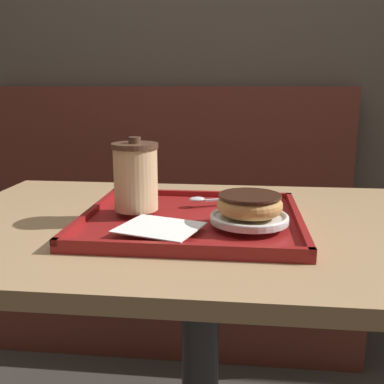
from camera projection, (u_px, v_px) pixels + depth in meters
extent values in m
cube|color=brown|center=(225.00, 37.00, 1.85)|extent=(8.00, 0.05, 2.40)
cube|color=brown|center=(164.00, 280.00, 1.84)|extent=(1.51, 0.44, 0.45)
cube|color=brown|center=(170.00, 153.00, 1.90)|extent=(1.51, 0.08, 0.55)
cube|color=tan|center=(201.00, 228.00, 0.90)|extent=(1.06, 0.68, 0.03)
cube|color=maroon|center=(192.00, 221.00, 0.87)|extent=(0.42, 0.37, 0.01)
cube|color=maroon|center=(180.00, 247.00, 0.70)|extent=(0.42, 0.01, 0.01)
cube|color=maroon|center=(200.00, 194.00, 1.05)|extent=(0.42, 0.01, 0.01)
cube|color=maroon|center=(91.00, 212.00, 0.89)|extent=(0.01, 0.37, 0.01)
cube|color=maroon|center=(298.00, 218.00, 0.85)|extent=(0.01, 0.37, 0.01)
cube|color=white|center=(159.00, 227.00, 0.77)|extent=(0.16, 0.15, 0.00)
cylinder|color=#E0B784|center=(136.00, 179.00, 0.88)|extent=(0.09, 0.09, 0.12)
cylinder|color=brown|center=(135.00, 146.00, 0.86)|extent=(0.09, 0.09, 0.01)
cylinder|color=brown|center=(135.00, 140.00, 0.86)|extent=(0.02, 0.02, 0.01)
cylinder|color=white|center=(249.00, 219.00, 0.81)|extent=(0.14, 0.14, 0.01)
torus|color=white|center=(249.00, 216.00, 0.81)|extent=(0.14, 0.14, 0.01)
torus|color=tan|center=(250.00, 205.00, 0.80)|extent=(0.12, 0.12, 0.03)
cylinder|color=#381E14|center=(250.00, 195.00, 0.80)|extent=(0.11, 0.11, 0.00)
ellipsoid|color=silver|center=(197.00, 199.00, 0.95)|extent=(0.04, 0.03, 0.01)
cube|color=silver|center=(229.00, 199.00, 0.96)|extent=(0.10, 0.05, 0.00)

